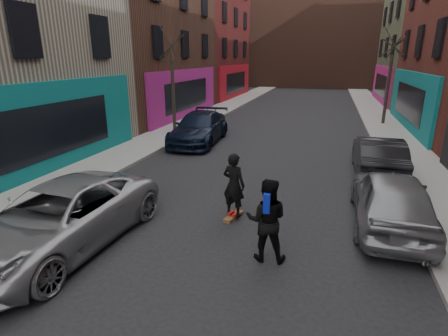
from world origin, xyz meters
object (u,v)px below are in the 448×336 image
Objects in this scene: parked_left_end at (199,128)px; skateboarder at (234,185)px; parked_left_far at (60,218)px; parked_right_far at (391,199)px; tree_left_far at (172,74)px; tree_right_far at (390,70)px; parked_right_end at (378,156)px; pedestrian at (267,220)px; skateboard at (234,216)px.

skateboarder is (4.12, -8.33, 0.21)m from parked_left_end.
parked_left_far is 3.02× the size of skateboarder.
parked_left_end is 11.18m from parked_right_far.
tree_left_far is at bearing 134.52° from parked_left_end.
tree_right_far reaches higher than parked_right_end.
pedestrian is at bearing -65.81° from parked_left_end.
pedestrian is (-4.65, -18.27, -2.57)m from tree_right_far.
pedestrian is (1.23, -1.79, 0.91)m from skateboard.
tree_right_far reaches higher than parked_left_far.
tree_right_far is at bearing -98.28° from parked_right_end.
parked_right_end is (7.80, 7.92, -0.01)m from parked_left_far.
tree_right_far is at bearing 66.92° from parked_left_far.
tree_left_far is at bearing -154.18° from tree_right_far.
skateboard is at bearing -109.62° from tree_right_far.
tree_right_far is at bearing 85.43° from skateboard.
skateboarder reaches higher than pedestrian.
tree_left_far is 3.41× the size of pedestrian.
parked_left_far is 1.19× the size of parked_right_far.
skateboarder is at bearing -67.33° from parked_left_end.
parked_right_far is 1.01× the size of parked_right_end.
tree_left_far is at bearing 105.95° from parked_left_far.
pedestrian is (4.75, 0.86, 0.20)m from parked_left_far.
pedestrian is (1.23, -1.79, -0.04)m from skateboarder.
parked_left_end reaches higher than skateboard.
parked_left_end is at bearing 131.38° from skateboard.
parked_left_far is 11.11m from parked_right_end.
tree_left_far is 1.19× the size of parked_left_far.
parked_left_far is at bearing 4.16° from pedestrian.
parked_right_far is 2.39× the size of pedestrian.
parked_left_far is 8.36m from parked_right_far.
tree_left_far is 12.79m from skateboard.
parked_left_far is 11.00m from parked_left_end.
tree_left_far reaches higher than pedestrian.
tree_left_far reaches higher than parked_left_end.
skateboarder is (-5.88, -16.48, -2.53)m from tree_right_far.
parked_right_end is at bearing -25.77° from tree_left_far.
parked_left_end is 9.33m from skateboard.
parked_right_end is at bearing 48.51° from parked_left_far.
parked_left_far is at bearing -77.13° from tree_left_far.
skateboard is at bearing -0.00° from skateboarder.
parked_left_far is at bearing 24.96° from parked_right_far.
tree_left_far is 12.57m from skateboarder.
parked_right_far reaches higher than skateboard.
parked_left_far is (3.00, -13.13, -2.62)m from tree_left_far.
parked_right_far is 3.86m from pedestrian.
tree_left_far is 4.13m from parked_left_end.
parked_right_far is at bearing 27.23° from parked_left_far.
parked_left_end is at bearing -20.22° from parked_right_end.
tree_left_far is 1.43× the size of parked_right_far.
tree_right_far reaches higher than pedestrian.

